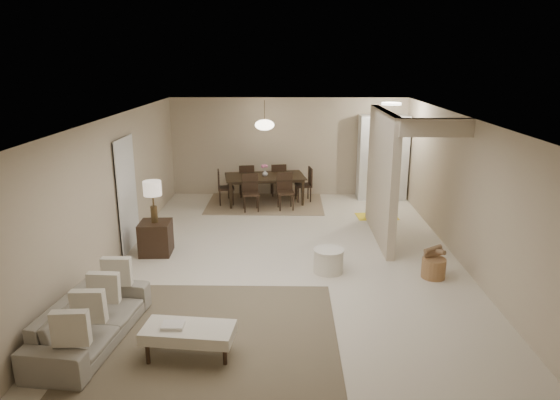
{
  "coord_description": "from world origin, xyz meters",
  "views": [
    {
      "loc": [
        0.0,
        -8.16,
        3.43
      ],
      "look_at": [
        -0.14,
        0.22,
        1.05
      ],
      "focal_mm": 32.0,
      "sensor_mm": 36.0,
      "label": 1
    }
  ],
  "objects_px": {
    "pantry_cabinet": "(382,158)",
    "wicker_basket": "(433,268)",
    "sofa": "(91,321)",
    "side_table": "(156,238)",
    "round_pouf": "(328,261)",
    "dining_table": "(265,189)",
    "ottoman_bench": "(189,333)"
  },
  "relations": [
    {
      "from": "pantry_cabinet",
      "to": "wicker_basket",
      "type": "distance_m",
      "value": 4.89
    },
    {
      "from": "pantry_cabinet",
      "to": "sofa",
      "type": "height_order",
      "value": "pantry_cabinet"
    },
    {
      "from": "pantry_cabinet",
      "to": "wicker_basket",
      "type": "bearing_deg",
      "value": -89.88
    },
    {
      "from": "side_table",
      "to": "round_pouf",
      "type": "xyz_separation_m",
      "value": [
        3.07,
        -0.76,
        -0.1
      ]
    },
    {
      "from": "wicker_basket",
      "to": "dining_table",
      "type": "height_order",
      "value": "dining_table"
    },
    {
      "from": "sofa",
      "to": "side_table",
      "type": "bearing_deg",
      "value": 5.71
    },
    {
      "from": "side_table",
      "to": "dining_table",
      "type": "height_order",
      "value": "dining_table"
    },
    {
      "from": "pantry_cabinet",
      "to": "dining_table",
      "type": "bearing_deg",
      "value": -170.74
    },
    {
      "from": "wicker_basket",
      "to": "sofa",
      "type": "bearing_deg",
      "value": -157.51
    },
    {
      "from": "pantry_cabinet",
      "to": "dining_table",
      "type": "distance_m",
      "value": 3.04
    },
    {
      "from": "round_pouf",
      "to": "side_table",
      "type": "bearing_deg",
      "value": 166.06
    },
    {
      "from": "pantry_cabinet",
      "to": "dining_table",
      "type": "xyz_separation_m",
      "value": [
        -2.92,
        -0.48,
        -0.71
      ]
    },
    {
      "from": "pantry_cabinet",
      "to": "round_pouf",
      "type": "bearing_deg",
      "value": -109.97
    },
    {
      "from": "pantry_cabinet",
      "to": "ottoman_bench",
      "type": "height_order",
      "value": "pantry_cabinet"
    },
    {
      "from": "side_table",
      "to": "wicker_basket",
      "type": "height_order",
      "value": "side_table"
    },
    {
      "from": "side_table",
      "to": "wicker_basket",
      "type": "bearing_deg",
      "value": -11.36
    },
    {
      "from": "wicker_basket",
      "to": "dining_table",
      "type": "distance_m",
      "value": 5.23
    },
    {
      "from": "side_table",
      "to": "pantry_cabinet",
      "type": "bearing_deg",
      "value": 39.03
    },
    {
      "from": "sofa",
      "to": "round_pouf",
      "type": "distance_m",
      "value": 3.81
    },
    {
      "from": "ottoman_bench",
      "to": "round_pouf",
      "type": "xyz_separation_m",
      "value": [
        1.84,
        2.48,
        -0.11
      ]
    },
    {
      "from": "dining_table",
      "to": "pantry_cabinet",
      "type": "bearing_deg",
      "value": -0.12
    },
    {
      "from": "ottoman_bench",
      "to": "round_pouf",
      "type": "relative_size",
      "value": 2.2
    },
    {
      "from": "wicker_basket",
      "to": "dining_table",
      "type": "xyz_separation_m",
      "value": [
        -2.93,
        4.33,
        0.17
      ]
    },
    {
      "from": "pantry_cabinet",
      "to": "ottoman_bench",
      "type": "relative_size",
      "value": 1.88
    },
    {
      "from": "pantry_cabinet",
      "to": "side_table",
      "type": "height_order",
      "value": "pantry_cabinet"
    },
    {
      "from": "ottoman_bench",
      "to": "wicker_basket",
      "type": "relative_size",
      "value": 2.92
    },
    {
      "from": "sofa",
      "to": "dining_table",
      "type": "xyz_separation_m",
      "value": [
        1.88,
        6.32,
        0.05
      ]
    },
    {
      "from": "ottoman_bench",
      "to": "wicker_basket",
      "type": "distance_m",
      "value": 4.21
    },
    {
      "from": "pantry_cabinet",
      "to": "wicker_basket",
      "type": "relative_size",
      "value": 5.49
    },
    {
      "from": "side_table",
      "to": "round_pouf",
      "type": "height_order",
      "value": "side_table"
    },
    {
      "from": "round_pouf",
      "to": "pantry_cabinet",
      "type": "bearing_deg",
      "value": 70.03
    },
    {
      "from": "side_table",
      "to": "dining_table",
      "type": "relative_size",
      "value": 0.31
    }
  ]
}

